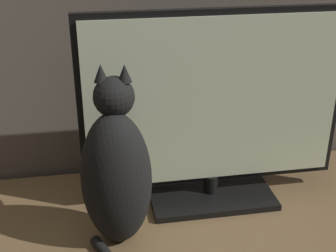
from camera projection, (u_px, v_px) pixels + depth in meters
name	position (u px, v px, depth m)	size (l,w,h in m)	color
tv	(214.00, 112.00, 1.38)	(0.79, 0.23, 0.60)	black
cat	(117.00, 173.00, 1.23)	(0.21, 0.33, 0.50)	black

